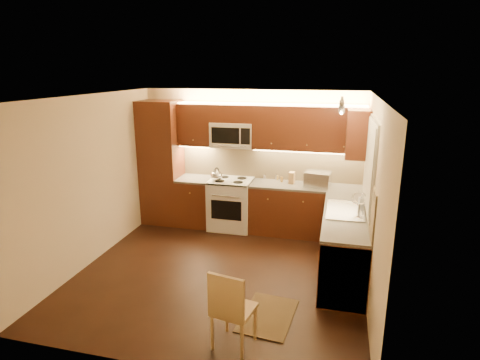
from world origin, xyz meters
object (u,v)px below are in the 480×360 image
(sink, at_px, (346,206))
(soap_bottle, at_px, (362,200))
(microwave, at_px, (233,135))
(toaster_oven, at_px, (318,179))
(dining_chair, at_px, (234,307))
(stove, at_px, (231,204))
(kettle, at_px, (216,174))
(knife_block, at_px, (292,178))

(sink, bearing_deg, soap_bottle, 51.88)
(microwave, xyz_separation_m, toaster_oven, (1.54, -0.11, -0.69))
(toaster_oven, bearing_deg, microwave, -175.30)
(microwave, height_order, soap_bottle, microwave)
(microwave, xyz_separation_m, dining_chair, (0.89, -3.30, -1.27))
(toaster_oven, xyz_separation_m, soap_bottle, (0.69, -0.86, -0.04))
(stove, bearing_deg, dining_chair, -74.23)
(kettle, xyz_separation_m, dining_chair, (1.13, -3.04, -0.59))
(soap_bottle, xyz_separation_m, dining_chair, (-1.34, -2.33, -0.54))
(soap_bottle, bearing_deg, dining_chair, -135.76)
(microwave, relative_size, knife_block, 3.74)
(sink, height_order, toaster_oven, toaster_oven)
(kettle, relative_size, soap_bottle, 1.33)
(kettle, bearing_deg, soap_bottle, 0.70)
(kettle, xyz_separation_m, toaster_oven, (1.77, 0.15, -0.01))
(microwave, bearing_deg, soap_bottle, -23.47)
(stove, height_order, toaster_oven, toaster_oven)
(knife_block, bearing_deg, soap_bottle, -35.33)
(toaster_oven, relative_size, dining_chair, 0.47)
(sink, bearing_deg, knife_block, 126.72)
(microwave, xyz_separation_m, sink, (2.00, -1.26, -0.74))
(toaster_oven, bearing_deg, sink, -59.38)
(microwave, relative_size, toaster_oven, 1.78)
(sink, height_order, soap_bottle, soap_bottle)
(toaster_oven, bearing_deg, knife_block, 179.07)
(toaster_oven, bearing_deg, dining_chair, -92.69)
(stove, distance_m, toaster_oven, 1.64)
(microwave, height_order, sink, microwave)
(microwave, relative_size, dining_chair, 0.84)
(microwave, relative_size, kettle, 3.11)
(kettle, bearing_deg, sink, -7.37)
(toaster_oven, xyz_separation_m, knife_block, (-0.46, 0.08, -0.03))
(stove, xyz_separation_m, soap_bottle, (2.23, -0.83, 0.53))
(knife_block, bearing_deg, sink, -49.35)
(sink, xyz_separation_m, soap_bottle, (0.23, 0.29, 0.02))
(toaster_oven, relative_size, knife_block, 2.09)
(knife_block, relative_size, soap_bottle, 1.10)
(kettle, bearing_deg, microwave, 64.63)
(sink, relative_size, toaster_oven, 2.02)
(knife_block, bearing_deg, kettle, -166.26)
(dining_chair, bearing_deg, toaster_oven, 89.58)
(sink, height_order, kettle, kettle)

